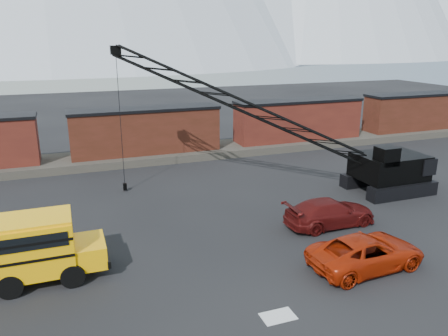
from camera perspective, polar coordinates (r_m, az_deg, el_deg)
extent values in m
plane|color=black|center=(21.95, 1.00, -13.39)|extent=(160.00, 160.00, 0.00)
cube|color=white|center=(357.76, -19.93, 15.85)|extent=(800.00, 80.00, 24.00)
cube|color=#4A453D|center=(41.67, -10.01, 1.60)|extent=(120.00, 5.00, 0.70)
cube|color=black|center=(41.22, -26.38, 0.86)|extent=(2.20, 2.40, 0.60)
cube|color=#4E1F15|center=(41.14, -10.18, 4.76)|extent=(13.50, 2.90, 4.00)
cube|color=black|center=(40.77, -10.32, 7.58)|extent=(13.70, 3.10, 0.25)
cube|color=black|center=(41.02, -15.83, 1.91)|extent=(2.20, 2.40, 0.60)
cube|color=black|center=(42.42, -4.47, 2.97)|extent=(2.20, 2.40, 0.60)
cube|color=#411712|center=(46.58, 9.66, 6.16)|extent=(13.50, 2.90, 4.00)
cube|color=black|center=(46.26, 9.78, 8.66)|extent=(13.70, 3.10, 0.25)
cube|color=black|center=(45.01, 4.89, 3.76)|extent=(2.20, 2.40, 0.60)
cube|color=black|center=(49.10, 13.84, 4.42)|extent=(2.20, 2.40, 0.60)
cube|color=#4E1F15|center=(56.21, 24.08, 6.73)|extent=(13.50, 2.90, 4.00)
cube|color=black|center=(55.94, 24.33, 8.79)|extent=(13.70, 3.10, 0.25)
cube|color=black|center=(53.68, 20.62, 4.85)|extent=(2.20, 2.40, 0.60)
cube|color=black|center=(59.46, 26.82, 5.18)|extent=(2.20, 2.40, 0.60)
cube|color=silver|center=(19.05, 7.08, -18.66)|extent=(1.40, 0.90, 0.02)
cube|color=#FFB005|center=(22.42, -17.31, -10.33)|extent=(1.60, 2.30, 1.10)
cube|color=black|center=(22.58, -15.06, -10.78)|extent=(0.15, 2.45, 0.35)
cylinder|color=black|center=(21.85, -26.15, -13.75)|extent=(1.10, 0.35, 1.10)
cylinder|color=black|center=(23.87, -25.67, -11.05)|extent=(1.10, 0.35, 1.10)
cylinder|color=black|center=(21.65, -19.15, -13.18)|extent=(1.10, 0.35, 1.10)
cylinder|color=black|center=(23.69, -19.33, -10.50)|extent=(1.10, 0.35, 1.10)
imported|color=#A62108|center=(23.03, 18.11, -10.40)|extent=(6.15, 3.11, 1.67)
imported|color=#4D0E0D|center=(27.32, 13.67, -5.67)|extent=(5.80, 2.49, 1.67)
cube|color=black|center=(33.71, 22.28, -2.77)|extent=(5.50, 1.00, 1.00)
cube|color=black|center=(35.98, 18.91, -1.22)|extent=(5.50, 1.00, 1.00)
cube|color=black|center=(34.43, 20.77, 0.24)|extent=(4.80, 3.60, 1.80)
cube|color=black|center=(35.70, 23.24, 0.85)|extent=(1.20, 3.80, 1.20)
cube|color=black|center=(32.36, 20.47, 1.47)|extent=(1.40, 1.20, 1.30)
cube|color=black|center=(31.96, 21.10, 1.23)|extent=(1.20, 0.06, 0.90)
cube|color=black|center=(31.61, -13.99, 14.73)|extent=(0.70, 0.50, 0.60)
cylinder|color=black|center=(32.15, -13.35, 5.64)|extent=(0.04, 0.04, 9.89)
cube|color=black|center=(33.34, -12.81, -2.39)|extent=(0.25, 0.25, 0.50)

